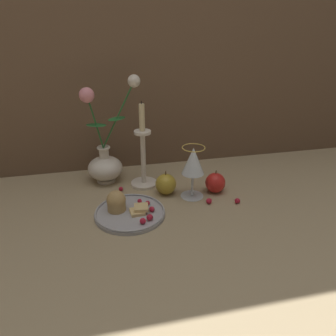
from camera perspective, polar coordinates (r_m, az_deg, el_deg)
name	(u,v)px	position (r m, az deg, el deg)	size (l,w,h in m)	color
ground_plane	(153,198)	(1.09, -2.66, -5.31)	(2.40, 2.40, 0.00)	#9E8966
vase	(105,158)	(1.18, -10.87, 1.71)	(0.20, 0.12, 0.38)	silver
plate_with_pastries	(127,209)	(1.00, -7.19, -7.18)	(0.21, 0.21, 0.07)	#A3A3A8
wine_glass	(193,163)	(1.05, 4.39, 0.88)	(0.08, 0.08, 0.18)	silver
candlestick	(143,159)	(1.13, -4.32, 1.52)	(0.09, 0.09, 0.30)	silver
apple_beside_vase	(216,183)	(1.12, 8.28, -2.60)	(0.07, 0.07, 0.08)	red
apple_near_glass	(166,184)	(1.10, -0.39, -2.81)	(0.07, 0.07, 0.08)	#B2932D
berry_near_plate	(121,189)	(1.14, -8.21, -3.62)	(0.02, 0.02, 0.02)	#AD192D
berry_front_center	(237,201)	(1.08, 11.98, -5.62)	(0.02, 0.02, 0.02)	#AD192D
berry_by_glass_stem	(209,201)	(1.06, 7.16, -5.72)	(0.02, 0.02, 0.02)	#AD192D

